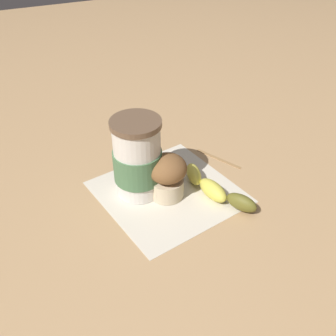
# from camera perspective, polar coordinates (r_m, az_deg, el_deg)

# --- Properties ---
(ground_plane) EXTENTS (3.00, 3.00, 0.00)m
(ground_plane) POSITION_cam_1_polar(r_m,az_deg,el_deg) (0.76, 0.00, -3.53)
(ground_plane) COLOR tan
(paper_napkin) EXTENTS (0.28, 0.28, 0.00)m
(paper_napkin) POSITION_cam_1_polar(r_m,az_deg,el_deg) (0.76, 0.00, -3.48)
(paper_napkin) COLOR beige
(paper_napkin) RESTS_ON ground_plane
(coffee_cup) EXTENTS (0.09, 0.09, 0.15)m
(coffee_cup) POSITION_cam_1_polar(r_m,az_deg,el_deg) (0.72, -4.45, 1.23)
(coffee_cup) COLOR silver
(coffee_cup) RESTS_ON paper_napkin
(muffin) EXTENTS (0.07, 0.07, 0.09)m
(muffin) POSITION_cam_1_polar(r_m,az_deg,el_deg) (0.72, -0.12, -1.03)
(muffin) COLOR beige
(muffin) RESTS_ON paper_napkin
(banana) EXTENTS (0.08, 0.18, 0.03)m
(banana) POSITION_cam_1_polar(r_m,az_deg,el_deg) (0.74, 6.85, -3.01)
(banana) COLOR #D6CC4C
(banana) RESTS_ON paper_napkin
(wooden_stirrer) EXTENTS (0.05, 0.10, 0.00)m
(wooden_stirrer) POSITION_cam_1_polar(r_m,az_deg,el_deg) (0.85, 7.32, 1.38)
(wooden_stirrer) COLOR #9E7547
(wooden_stirrer) RESTS_ON ground_plane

